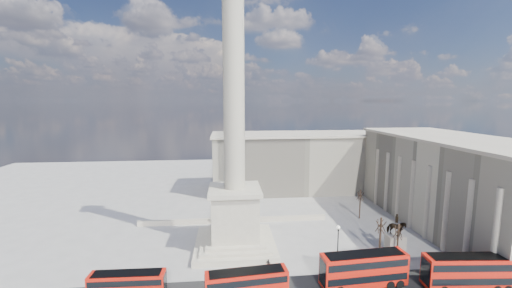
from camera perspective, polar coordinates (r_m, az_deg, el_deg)
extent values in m
plane|color=#9D9B95|center=(54.73, -3.63, -20.33)|extent=(180.00, 180.00, 0.00)
cube|color=#BFB79F|center=(58.96, -3.80, -17.61)|extent=(14.00, 14.00, 1.00)
cube|color=#BFB79F|center=(58.65, -3.80, -16.95)|extent=(12.00, 12.00, 0.50)
cube|color=#BFB79F|center=(58.44, -3.81, -16.51)|extent=(10.00, 10.00, 0.50)
cube|color=#BFB79F|center=(56.82, -3.85, -12.60)|extent=(8.00, 8.00, 8.00)
cube|color=#BFB79F|center=(55.44, -3.89, -8.33)|extent=(9.00, 9.00, 0.80)
cylinder|color=#ABA38E|center=(53.29, -4.07, 9.94)|extent=(3.60, 3.60, 34.00)
cube|color=#B9AE99|center=(69.04, -4.07, -13.66)|extent=(40.00, 0.60, 1.10)
cube|color=#B5AC94|center=(76.30, 32.36, -6.14)|extent=(18.00, 45.00, 18.00)
cube|color=#B9AE99|center=(74.80, 32.88, 0.80)|extent=(19.00, 46.00, 0.60)
cube|color=#B5AC94|center=(92.51, 8.01, -3.35)|extent=(50.00, 16.00, 16.00)
cube|color=#B9AE99|center=(91.28, 8.11, 1.76)|extent=(51.00, 17.00, 0.60)
cube|color=red|center=(47.56, -22.30, -22.75)|extent=(9.62, 2.41, 3.52)
cube|color=black|center=(47.10, -22.36, -21.76)|extent=(9.24, 2.46, 0.78)
cube|color=black|center=(46.69, -22.42, -20.85)|extent=(8.66, 2.17, 0.05)
cube|color=red|center=(44.20, -1.71, -24.33)|extent=(10.79, 3.45, 3.90)
cube|color=black|center=(43.66, -1.72, -23.18)|extent=(10.37, 3.46, 0.87)
cube|color=black|center=(43.18, -1.72, -22.11)|extent=(9.71, 3.10, 0.06)
cube|color=red|center=(49.35, 18.98, -20.67)|extent=(12.24, 3.60, 4.44)
cube|color=black|center=(49.73, 18.94, -21.48)|extent=(11.76, 3.62, 0.99)
cube|color=black|center=(48.80, 19.05, -19.45)|extent=(11.76, 3.62, 0.99)
cube|color=black|center=(48.33, 19.11, -18.32)|extent=(11.01, 3.24, 0.07)
cylinder|color=black|center=(48.75, 14.37, -23.58)|extent=(1.41, 2.94, 1.21)
cylinder|color=black|center=(51.86, 22.41, -21.88)|extent=(1.41, 2.94, 1.21)
cylinder|color=black|center=(52.57, 23.86, -21.53)|extent=(1.41, 2.94, 1.21)
cube|color=red|center=(54.97, 34.10, -18.61)|extent=(12.01, 3.60, 4.36)
cube|color=black|center=(55.31, 34.03, -19.34)|extent=(11.54, 3.63, 0.97)
cube|color=black|center=(54.49, 34.20, -17.51)|extent=(11.54, 3.63, 0.97)
cube|color=black|center=(54.08, 34.28, -16.50)|extent=(10.81, 3.24, 0.06)
cylinder|color=black|center=(53.84, 30.27, -21.23)|extent=(1.40, 2.89, 1.18)
cylinder|color=black|center=(57.67, 36.80, -19.74)|extent=(1.40, 2.89, 1.18)
cylinder|color=black|center=(58.50, 37.97, -19.45)|extent=(1.40, 2.89, 1.18)
cylinder|color=black|center=(54.87, 14.54, -20.21)|extent=(0.44, 0.44, 0.50)
cylinder|color=black|center=(53.66, 14.64, -17.63)|extent=(0.16, 0.16, 5.95)
cylinder|color=black|center=(52.50, 14.75, -14.79)|extent=(0.30, 0.30, 0.30)
sphere|color=silver|center=(52.37, 14.77, -14.44)|extent=(0.56, 0.56, 0.56)
cube|color=#B9AE99|center=(60.01, 23.87, -18.12)|extent=(3.54, 2.66, 0.44)
cube|color=#B9AE99|center=(59.29, 23.96, -16.61)|extent=(2.84, 1.95, 3.90)
imported|color=black|center=(58.09, 24.14, -13.78)|extent=(3.11, 2.31, 2.39)
cylinder|color=black|center=(57.58, 24.22, -12.39)|extent=(0.44, 0.44, 1.06)
sphere|color=black|center=(57.33, 24.27, -11.68)|extent=(0.32, 0.32, 0.32)
cylinder|color=#332319|center=(57.01, 24.34, -16.19)|extent=(0.26, 0.26, 6.54)
cylinder|color=#332319|center=(57.72, 21.65, -15.55)|extent=(0.32, 0.32, 6.89)
cylinder|color=#332319|center=(73.98, 18.39, -10.33)|extent=(0.28, 0.28, 6.54)
imported|color=black|center=(52.27, 14.43, -21.05)|extent=(0.65, 0.51, 1.56)
imported|color=black|center=(53.90, 22.25, -20.44)|extent=(0.85, 0.70, 1.60)
imported|color=black|center=(51.83, 2.28, -21.02)|extent=(0.99, 0.91, 1.63)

